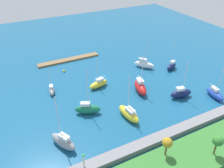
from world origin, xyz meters
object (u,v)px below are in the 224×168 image
object	(u,v)px
sailboat_blue_lone_south	(215,94)
sailboat_green_center_basin	(88,109)
pier_dock	(69,60)
harbor_beacon	(84,160)
park_tree_mideast	(167,143)
mooring_buoy_yellow	(64,71)
sailboat_yellow_by_breakwater	(99,84)
sailboat_red_lone_north	(140,87)
sailboat_gray_inner_mooring	(52,90)
sailboat_gray_along_channel	(63,141)
park_tree_west	(218,141)
sailboat_navy_off_beacon	(181,93)
sailboat_navy_outer_mooring	(172,66)
sailboat_white_mid_basin	(144,64)
sailboat_yellow_near_pier	(129,114)

from	to	relation	value
sailboat_blue_lone_south	sailboat_green_center_basin	bearing A→B (deg)	-98.93
pier_dock	harbor_beacon	distance (m)	51.92
park_tree_mideast	mooring_buoy_yellow	bearing A→B (deg)	-79.81
sailboat_yellow_by_breakwater	sailboat_red_lone_north	distance (m)	13.37
sailboat_gray_inner_mooring	sailboat_gray_along_channel	bearing A→B (deg)	3.68
park_tree_mideast	sailboat_blue_lone_south	xyz separation A→B (m)	(-27.63, -11.41, -3.55)
sailboat_gray_inner_mooring	mooring_buoy_yellow	world-z (taller)	sailboat_gray_inner_mooring
park_tree_west	sailboat_navy_off_beacon	bearing A→B (deg)	-113.68
sailboat_navy_outer_mooring	pier_dock	bearing A→B (deg)	-60.21
mooring_buoy_yellow	harbor_beacon	bearing A→B (deg)	78.94
park_tree_west	sailboat_blue_lone_south	size ratio (longest dim) A/B	0.49
sailboat_red_lone_north	sailboat_navy_off_beacon	distance (m)	12.27
harbor_beacon	sailboat_gray_along_channel	world-z (taller)	sailboat_gray_along_channel
park_tree_west	sailboat_white_mid_basin	bearing A→B (deg)	-103.28
pier_dock	sailboat_gray_along_channel	size ratio (longest dim) A/B	1.74
park_tree_mideast	sailboat_yellow_near_pier	distance (m)	15.41
sailboat_navy_off_beacon	mooring_buoy_yellow	bearing A→B (deg)	140.66
park_tree_west	mooring_buoy_yellow	xyz separation A→B (m)	(17.89, -51.56, -4.76)
park_tree_west	sailboat_green_center_basin	distance (m)	32.42
harbor_beacon	pier_dock	bearing A→B (deg)	-104.11
pier_dock	sailboat_yellow_by_breakwater	size ratio (longest dim) A/B	2.35
park_tree_west	mooring_buoy_yellow	distance (m)	54.78
pier_dock	sailboat_gray_along_channel	xyz separation A→B (m)	(14.49, 41.76, 1.27)
sailboat_navy_outer_mooring	sailboat_yellow_near_pier	distance (m)	32.10
sailboat_navy_off_beacon	harbor_beacon	bearing A→B (deg)	-152.53
park_tree_west	sailboat_red_lone_north	size ratio (longest dim) A/B	0.41
sailboat_navy_outer_mooring	sailboat_green_center_basin	distance (m)	37.96
sailboat_yellow_by_breakwater	sailboat_gray_along_channel	bearing A→B (deg)	34.70
sailboat_yellow_by_breakwater	sailboat_white_mid_basin	size ratio (longest dim) A/B	0.89
sailboat_green_center_basin	sailboat_navy_off_beacon	bearing A→B (deg)	13.71
park_tree_west	park_tree_mideast	distance (m)	10.48
harbor_beacon	sailboat_yellow_near_pier	size ratio (longest dim) A/B	0.28
park_tree_west	sailboat_navy_outer_mooring	xyz separation A→B (m)	(-18.04, -35.78, -3.89)
sailboat_green_center_basin	sailboat_navy_outer_mooring	bearing A→B (deg)	39.86
park_tree_mideast	sailboat_navy_outer_mooring	xyz separation A→B (m)	(-27.47, -31.23, -3.55)
sailboat_white_mid_basin	sailboat_navy_off_beacon	world-z (taller)	sailboat_navy_off_beacon
sailboat_gray_along_channel	sailboat_white_mid_basin	distance (m)	44.39
sailboat_navy_off_beacon	mooring_buoy_yellow	size ratio (longest dim) A/B	15.15
park_tree_mideast	sailboat_navy_off_beacon	xyz separation A→B (m)	(-18.45, -16.01, -3.31)
sailboat_navy_outer_mooring	sailboat_red_lone_north	distance (m)	19.55
sailboat_gray_along_channel	sailboat_white_mid_basin	xyz separation A→B (m)	(-37.72, -23.40, -0.16)
sailboat_gray_along_channel	mooring_buoy_yellow	distance (m)	35.28
pier_dock	sailboat_gray_along_channel	bearing A→B (deg)	70.86
sailboat_navy_outer_mooring	sailboat_gray_inner_mooring	xyz separation A→B (m)	(43.04, -4.62, -0.22)
park_tree_west	sailboat_gray_along_channel	world-z (taller)	sailboat_gray_along_channel
sailboat_white_mid_basin	mooring_buoy_yellow	distance (m)	29.51
sailboat_red_lone_north	sailboat_gray_inner_mooring	bearing A→B (deg)	-101.43
harbor_beacon	sailboat_blue_lone_south	world-z (taller)	sailboat_blue_lone_south
sailboat_navy_off_beacon	sailboat_navy_outer_mooring	bearing A→B (deg)	69.05
pier_dock	park_tree_west	distance (m)	61.25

